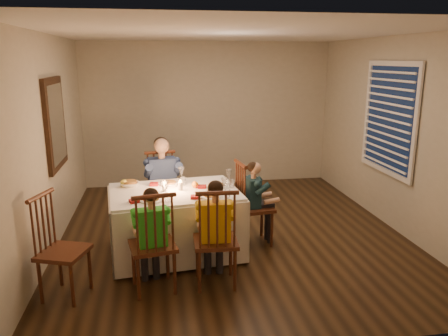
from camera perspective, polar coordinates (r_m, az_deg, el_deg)
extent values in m
plane|color=black|center=(6.00, 0.98, -8.43)|extent=(5.00, 5.00, 0.00)
cube|color=#BCB4A0|center=(5.69, -21.92, 2.97)|extent=(0.02, 5.00, 2.60)
cube|color=#BCB4A0|center=(6.41, 21.31, 4.19)|extent=(0.02, 5.00, 2.60)
cube|color=#BCB4A0|center=(8.07, -2.10, 7.01)|extent=(4.50, 0.02, 2.60)
plane|color=white|center=(5.55, 1.10, 17.23)|extent=(5.00, 5.00, 0.00)
cube|color=silver|center=(5.17, -6.51, -3.18)|extent=(1.58, 1.21, 0.04)
cube|color=silver|center=(5.79, -7.24, -5.19)|extent=(1.51, 0.18, 0.73)
cube|color=silver|center=(4.80, -5.37, -9.30)|extent=(1.51, 0.18, 0.73)
cube|color=silver|center=(5.45, 1.44, -6.34)|extent=(0.14, 1.09, 0.73)
cube|color=silver|center=(5.24, -14.56, -7.65)|extent=(0.14, 1.09, 0.73)
cylinder|color=white|center=(5.43, -7.23, -2.02)|extent=(0.29, 0.29, 0.02)
cylinder|color=white|center=(4.83, -9.50, -4.15)|extent=(0.29, 0.29, 0.02)
cylinder|color=white|center=(4.90, -1.73, -3.69)|extent=(0.29, 0.29, 0.02)
cylinder|color=white|center=(5.29, -0.99, -2.36)|extent=(0.29, 0.29, 0.02)
cylinder|color=white|center=(5.14, -7.76, -2.52)|extent=(0.06, 0.06, 0.10)
cylinder|color=white|center=(5.16, -5.70, -2.37)|extent=(0.06, 0.06, 0.10)
sphere|color=yellow|center=(5.41, -12.93, -1.96)|extent=(0.09, 0.09, 0.09)
sphere|color=orange|center=(5.25, -3.82, -2.18)|extent=(0.08, 0.08, 0.08)
imported|color=white|center=(5.41, -12.21, -2.09)|extent=(0.23, 0.23, 0.06)
cube|color=black|center=(5.94, -21.20, 5.43)|extent=(0.05, 0.95, 1.15)
cube|color=white|center=(5.93, -20.94, 5.45)|extent=(0.01, 0.78, 0.98)
cube|color=#0C1832|center=(6.46, 20.87, 6.09)|extent=(0.01, 1.20, 1.40)
cube|color=white|center=(6.45, 20.75, 6.10)|extent=(0.03, 1.34, 1.54)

